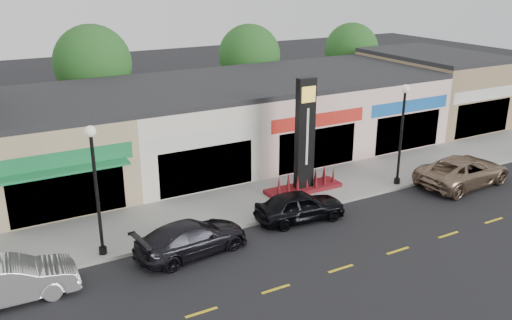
% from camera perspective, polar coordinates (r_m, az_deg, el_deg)
% --- Properties ---
extents(ground, '(120.00, 120.00, 0.00)m').
position_cam_1_polar(ground, '(24.25, 4.57, -8.15)').
color(ground, black).
rests_on(ground, ground).
extents(sidewalk, '(52.00, 4.30, 0.15)m').
position_cam_1_polar(sidewalk, '(27.58, -0.40, -4.37)').
color(sidewalk, gray).
rests_on(sidewalk, ground).
extents(curb, '(52.00, 0.20, 0.15)m').
position_cam_1_polar(curb, '(25.80, 2.00, -6.13)').
color(curb, gray).
rests_on(curb, ground).
extents(shop_beige, '(7.00, 10.85, 4.80)m').
position_cam_1_polar(shop_beige, '(30.79, -21.09, 1.48)').
color(shop_beige, tan).
rests_on(shop_beige, ground).
extents(shop_cream, '(7.00, 10.01, 4.80)m').
position_cam_1_polar(shop_cream, '(32.35, -8.82, 3.41)').
color(shop_cream, beige).
rests_on(shop_cream, ground).
extents(shop_pink_w, '(7.00, 10.01, 4.80)m').
position_cam_1_polar(shop_pink_w, '(35.26, 1.92, 4.97)').
color(shop_pink_w, beige).
rests_on(shop_pink_w, ground).
extents(shop_pink_e, '(7.00, 10.01, 4.80)m').
position_cam_1_polar(shop_pink_e, '(39.21, 10.79, 6.12)').
color(shop_pink_e, beige).
rests_on(shop_pink_e, ground).
extents(shop_tan, '(7.00, 10.01, 5.30)m').
position_cam_1_polar(shop_tan, '(43.89, 17.96, 7.26)').
color(shop_tan, '#937B56').
rests_on(shop_tan, ground).
extents(tree_rear_west, '(5.20, 5.20, 7.83)m').
position_cam_1_polar(tree_rear_west, '(38.64, -16.82, 9.72)').
color(tree_rear_west, '#382619').
rests_on(tree_rear_west, ground).
extents(tree_rear_mid, '(4.80, 4.80, 7.29)m').
position_cam_1_polar(tree_rear_mid, '(42.83, -0.71, 10.96)').
color(tree_rear_mid, '#382619').
rests_on(tree_rear_mid, ground).
extents(tree_rear_east, '(4.60, 4.60, 6.94)m').
position_cam_1_polar(tree_rear_east, '(48.36, 10.00, 11.34)').
color(tree_rear_east, '#382619').
rests_on(tree_rear_east, ground).
extents(lamp_west_near, '(0.44, 0.44, 5.47)m').
position_cam_1_polar(lamp_west_near, '(22.12, -16.56, -1.87)').
color(lamp_west_near, black).
rests_on(lamp_west_near, sidewalk).
extents(lamp_east_near, '(0.44, 0.44, 5.47)m').
position_cam_1_polar(lamp_east_near, '(29.57, 15.13, 3.60)').
color(lamp_east_near, black).
rests_on(lamp_east_near, sidewalk).
extents(pylon_sign, '(4.20, 1.30, 6.00)m').
position_cam_1_polar(pylon_sign, '(28.12, 5.11, 0.84)').
color(pylon_sign, '#5F1011').
rests_on(pylon_sign, sidewalk).
extents(car_white_van, '(1.80, 4.80, 1.57)m').
position_cam_1_polar(car_white_van, '(21.53, -24.66, -11.49)').
color(car_white_van, silver).
rests_on(car_white_van, ground).
extents(car_dark_sedan, '(2.63, 5.11, 1.42)m').
position_cam_1_polar(car_dark_sedan, '(22.79, -6.78, -8.14)').
color(car_dark_sedan, black).
rests_on(car_dark_sedan, ground).
extents(car_black_sedan, '(2.16, 4.44, 1.46)m').
position_cam_1_polar(car_black_sedan, '(25.54, 4.65, -4.85)').
color(car_black_sedan, black).
rests_on(car_black_sedan, ground).
extents(car_gold_suv, '(3.11, 5.96, 1.60)m').
position_cam_1_polar(car_gold_suv, '(31.69, 20.98, -1.07)').
color(car_gold_suv, '#8A7058').
rests_on(car_gold_suv, ground).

